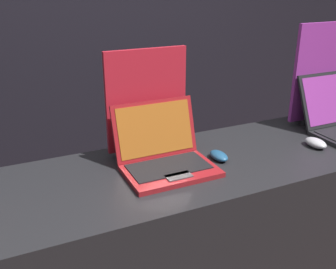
{
  "coord_description": "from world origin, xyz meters",
  "views": [
    {
      "loc": [
        -0.6,
        -0.98,
        1.68
      ],
      "look_at": [
        -0.01,
        0.3,
        1.11
      ],
      "focal_mm": 42.0,
      "sensor_mm": 36.0,
      "label": 1
    }
  ],
  "objects_px": {
    "mouse_middle": "(219,156)",
    "promo_stand_middle": "(147,105)",
    "mouse_back": "(316,143)",
    "promo_stand_back": "(319,76)",
    "laptop_middle": "(164,154)"
  },
  "relations": [
    {
      "from": "mouse_middle",
      "to": "promo_stand_back",
      "type": "height_order",
      "value": "promo_stand_back"
    },
    {
      "from": "laptop_middle",
      "to": "promo_stand_back",
      "type": "relative_size",
      "value": 0.69
    },
    {
      "from": "laptop_middle",
      "to": "mouse_back",
      "type": "height_order",
      "value": "laptop_middle"
    },
    {
      "from": "mouse_middle",
      "to": "promo_stand_middle",
      "type": "height_order",
      "value": "promo_stand_middle"
    },
    {
      "from": "mouse_middle",
      "to": "promo_stand_middle",
      "type": "distance_m",
      "value": 0.37
    },
    {
      "from": "promo_stand_middle",
      "to": "mouse_back",
      "type": "height_order",
      "value": "promo_stand_middle"
    },
    {
      "from": "promo_stand_middle",
      "to": "mouse_back",
      "type": "relative_size",
      "value": 4.02
    },
    {
      "from": "promo_stand_middle",
      "to": "promo_stand_back",
      "type": "bearing_deg",
      "value": -1.11
    },
    {
      "from": "promo_stand_back",
      "to": "mouse_back",
      "type": "bearing_deg",
      "value": -131.94
    },
    {
      "from": "mouse_middle",
      "to": "laptop_middle",
      "type": "bearing_deg",
      "value": 172.73
    },
    {
      "from": "mouse_back",
      "to": "promo_stand_back",
      "type": "relative_size",
      "value": 0.22
    },
    {
      "from": "promo_stand_middle",
      "to": "laptop_middle",
      "type": "bearing_deg",
      "value": -90.0
    },
    {
      "from": "laptop_middle",
      "to": "promo_stand_middle",
      "type": "relative_size",
      "value": 0.79
    },
    {
      "from": "mouse_middle",
      "to": "promo_stand_middle",
      "type": "bearing_deg",
      "value": 138.93
    },
    {
      "from": "promo_stand_back",
      "to": "promo_stand_middle",
      "type": "bearing_deg",
      "value": 178.89
    }
  ]
}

